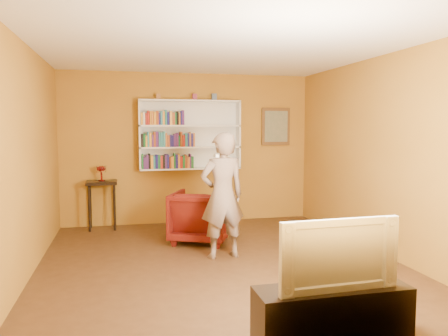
{
  "coord_description": "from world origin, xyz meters",
  "views": [
    {
      "loc": [
        -1.19,
        -5.35,
        1.73
      ],
      "look_at": [
        0.24,
        0.75,
        1.15
      ],
      "focal_mm": 35.0,
      "sensor_mm": 36.0,
      "label": 1
    }
  ],
  "objects": [
    {
      "name": "room_shell",
      "position": [
        0.0,
        0.0,
        1.02
      ],
      "size": [
        5.3,
        5.8,
        2.88
      ],
      "color": "#3F2714",
      "rests_on": "ground"
    },
    {
      "name": "bookshelf",
      "position": [
        0.0,
        2.41,
        1.59
      ],
      "size": [
        1.8,
        0.29,
        1.23
      ],
      "color": "white",
      "rests_on": "room_shell"
    },
    {
      "name": "ornament_left",
      "position": [
        -0.55,
        2.35,
        2.26
      ],
      "size": [
        0.07,
        0.07,
        0.1
      ],
      "primitive_type": "cube",
      "color": "#9F622D",
      "rests_on": "bookshelf"
    },
    {
      "name": "ornament_right",
      "position": [
        0.44,
        2.35,
        2.27
      ],
      "size": [
        0.09,
        0.09,
        0.12
      ],
      "primitive_type": "cube",
      "color": "#4C5E7F",
      "rests_on": "bookshelf"
    },
    {
      "name": "tv_cabinet",
      "position": [
        0.43,
        -2.25,
        0.23
      ],
      "size": [
        1.27,
        0.38,
        0.45
      ],
      "primitive_type": "cube",
      "color": "black",
      "rests_on": "ground"
    },
    {
      "name": "framed_painting",
      "position": [
        1.65,
        2.46,
        1.75
      ],
      "size": [
        0.55,
        0.05,
        0.7
      ],
      "color": "brown",
      "rests_on": "room_shell"
    },
    {
      "name": "television",
      "position": [
        0.43,
        -2.25,
        0.74
      ],
      "size": [
        1.01,
        0.17,
        0.58
      ],
      "primitive_type": "imported",
      "rotation": [
        0.0,
        0.0,
        0.04
      ],
      "color": "black",
      "rests_on": "tv_cabinet"
    },
    {
      "name": "books_row_lower",
      "position": [
        -0.41,
        2.3,
        1.13
      ],
      "size": [
        0.9,
        0.19,
        0.27
      ],
      "color": "#16672D",
      "rests_on": "bookshelf"
    },
    {
      "name": "ruby_lustre",
      "position": [
        -1.53,
        2.25,
        1.01
      ],
      "size": [
        0.16,
        0.16,
        0.26
      ],
      "color": "maroon",
      "rests_on": "console_table"
    },
    {
      "name": "person",
      "position": [
        0.09,
        0.2,
        0.83
      ],
      "size": [
        0.66,
        0.48,
        1.67
      ],
      "primitive_type": "imported",
      "rotation": [
        0.0,
        0.0,
        3.27
      ],
      "color": "#7A6659",
      "rests_on": "ground"
    },
    {
      "name": "ornament_centre",
      "position": [
        0.09,
        2.35,
        2.27
      ],
      "size": [
        0.08,
        0.08,
        0.11
      ],
      "primitive_type": "cube",
      "color": "#8B2E47",
      "rests_on": "bookshelf"
    },
    {
      "name": "console_table",
      "position": [
        -1.53,
        2.25,
        0.69
      ],
      "size": [
        0.51,
        0.39,
        0.83
      ],
      "color": "black",
      "rests_on": "ground"
    },
    {
      "name": "armchair",
      "position": [
        -0.04,
        1.06,
        0.39
      ],
      "size": [
        1.11,
        1.12,
        0.78
      ],
      "primitive_type": "imported",
      "rotation": [
        0.0,
        0.0,
        2.72
      ],
      "color": "#430504",
      "rests_on": "ground"
    },
    {
      "name": "books_row_middle",
      "position": [
        -0.4,
        2.3,
        1.51
      ],
      "size": [
        0.93,
        0.19,
        0.27
      ],
      "color": "black",
      "rests_on": "bookshelf"
    },
    {
      "name": "game_remote",
      "position": [
        -0.04,
        -0.04,
        1.38
      ],
      "size": [
        0.04,
        0.15,
        0.04
      ],
      "primitive_type": "cube",
      "color": "white",
      "rests_on": "person"
    },
    {
      "name": "books_row_upper",
      "position": [
        -0.48,
        2.3,
        1.89
      ],
      "size": [
        0.74,
        0.19,
        0.26
      ],
      "color": "gold",
      "rests_on": "bookshelf"
    }
  ]
}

